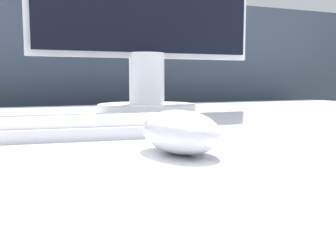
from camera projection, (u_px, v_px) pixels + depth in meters
The scene contains 3 objects.
partition_panel at pixel (39, 165), 1.26m from camera, with size 5.00×0.03×1.10m.
computer_mouse_near at pixel (180, 132), 0.40m from camera, with size 0.08×0.12×0.05m.
keyboard at pixel (49, 127), 0.53m from camera, with size 0.40×0.17×0.02m.
Camera 1 is at (-0.09, -0.58, 0.82)m, focal length 42.00 mm.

